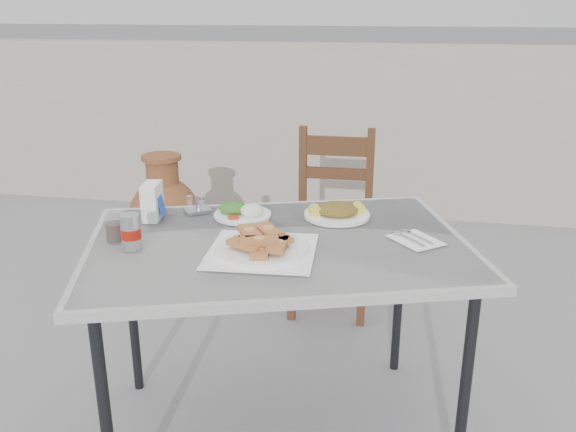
% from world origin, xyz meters
% --- Properties ---
extents(ground, '(80.00, 80.00, 0.00)m').
position_xyz_m(ground, '(0.00, 0.00, 0.00)').
color(ground, gray).
rests_on(ground, ground).
extents(cafe_table, '(1.41, 1.16, 0.74)m').
position_xyz_m(cafe_table, '(-0.08, -0.05, 0.69)').
color(cafe_table, black).
rests_on(cafe_table, ground).
extents(pide_plate, '(0.34, 0.34, 0.07)m').
position_xyz_m(pide_plate, '(-0.11, -0.15, 0.77)').
color(pide_plate, white).
rests_on(pide_plate, cafe_table).
extents(salad_rice_plate, '(0.20, 0.20, 0.05)m').
position_xyz_m(salad_rice_plate, '(-0.25, 0.15, 0.76)').
color(salad_rice_plate, white).
rests_on(salad_rice_plate, cafe_table).
extents(salad_chopped_plate, '(0.24, 0.24, 0.05)m').
position_xyz_m(salad_chopped_plate, '(0.08, 0.21, 0.76)').
color(salad_chopped_plate, white).
rests_on(salad_chopped_plate, cafe_table).
extents(soda_can, '(0.06, 0.06, 0.11)m').
position_xyz_m(soda_can, '(-0.52, -0.20, 0.80)').
color(soda_can, silver).
rests_on(soda_can, cafe_table).
extents(cola_glass, '(0.07, 0.07, 0.10)m').
position_xyz_m(cola_glass, '(-0.60, -0.15, 0.78)').
color(cola_glass, white).
rests_on(cola_glass, cafe_table).
extents(napkin_holder, '(0.08, 0.11, 0.13)m').
position_xyz_m(napkin_holder, '(-0.56, 0.07, 0.81)').
color(napkin_holder, white).
rests_on(napkin_holder, cafe_table).
extents(condiment_caddy, '(0.11, 0.11, 0.06)m').
position_xyz_m(condiment_caddy, '(-0.43, 0.17, 0.76)').
color(condiment_caddy, '#B2B2B9').
rests_on(condiment_caddy, cafe_table).
extents(cutlery_napkin, '(0.20, 0.20, 0.01)m').
position_xyz_m(cutlery_napkin, '(0.35, 0.04, 0.75)').
color(cutlery_napkin, white).
rests_on(cutlery_napkin, cafe_table).
extents(chair, '(0.40, 0.40, 0.89)m').
position_xyz_m(chair, '(-0.02, 0.98, 0.46)').
color(chair, '#3A1F0F').
rests_on(chair, ground).
extents(terracotta_urn, '(0.41, 0.41, 0.71)m').
position_xyz_m(terracotta_urn, '(-0.94, 1.10, 0.33)').
color(terracotta_urn, brown).
rests_on(terracotta_urn, ground).
extents(back_wall, '(6.00, 0.25, 1.20)m').
position_xyz_m(back_wall, '(0.00, 2.50, 0.60)').
color(back_wall, '#A19586').
rests_on(back_wall, ground).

